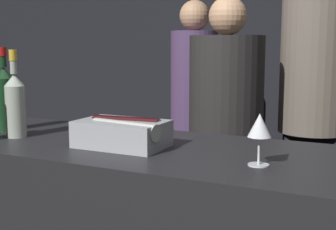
# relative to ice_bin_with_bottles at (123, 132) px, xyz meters

# --- Properties ---
(wall_back_chalkboard) EXTENTS (6.40, 0.06, 2.80)m
(wall_back_chalkboard) POSITION_rel_ice_bin_with_bottles_xyz_m (0.15, 2.25, 0.36)
(wall_back_chalkboard) COLOR black
(wall_back_chalkboard) RESTS_ON ground_plane
(ice_bin_with_bottles) EXTENTS (0.34, 0.21, 0.11)m
(ice_bin_with_bottles) POSITION_rel_ice_bin_with_bottles_xyz_m (0.00, 0.00, 0.00)
(ice_bin_with_bottles) COLOR #9EA0A5
(ice_bin_with_bottles) RESTS_ON bar_counter
(wine_glass) EXTENTS (0.08, 0.08, 0.17)m
(wine_glass) POSITION_rel_ice_bin_with_bottles_xyz_m (0.54, -0.05, 0.07)
(wine_glass) COLOR silver
(wine_glass) RESTS_ON bar_counter
(red_wine_bottle_burgundy) EXTENTS (0.08, 0.08, 0.37)m
(red_wine_bottle_burgundy) POSITION_rel_ice_bin_with_bottles_xyz_m (-0.66, 0.07, 0.10)
(red_wine_bottle_burgundy) COLOR #143319
(red_wine_bottle_burgundy) RESTS_ON bar_counter
(rose_wine_bottle) EXTENTS (0.08, 0.08, 0.36)m
(rose_wine_bottle) POSITION_rel_ice_bin_with_bottles_xyz_m (-0.50, -0.03, 0.09)
(rose_wine_bottle) COLOR #9EA899
(rose_wine_bottle) RESTS_ON bar_counter
(person_in_hoodie) EXTENTS (0.41, 0.41, 1.63)m
(person_in_hoodie) POSITION_rel_ice_bin_with_bottles_xyz_m (0.07, 0.99, -0.15)
(person_in_hoodie) COLOR black
(person_in_hoodie) RESTS_ON ground_plane
(person_blond_tee) EXTENTS (0.41, 0.41, 1.84)m
(person_blond_tee) POSITION_rel_ice_bin_with_bottles_xyz_m (0.49, 1.35, -0.02)
(person_blond_tee) COLOR black
(person_blond_tee) RESTS_ON ground_plane
(person_grey_polo) EXTENTS (0.33, 0.33, 1.67)m
(person_grey_polo) POSITION_rel_ice_bin_with_bottles_xyz_m (-0.36, 1.55, -0.10)
(person_grey_polo) COLOR black
(person_grey_polo) RESTS_ON ground_plane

